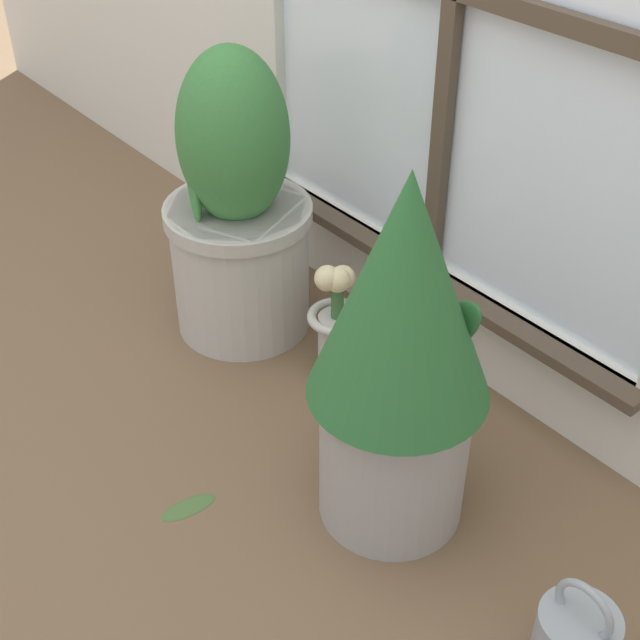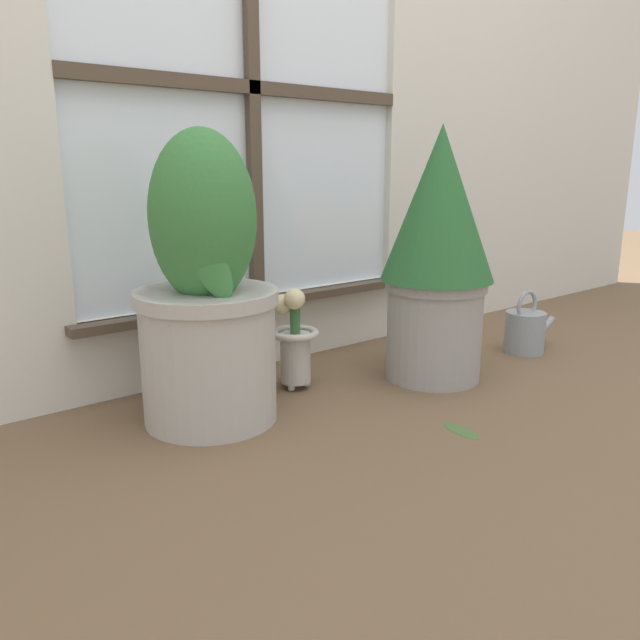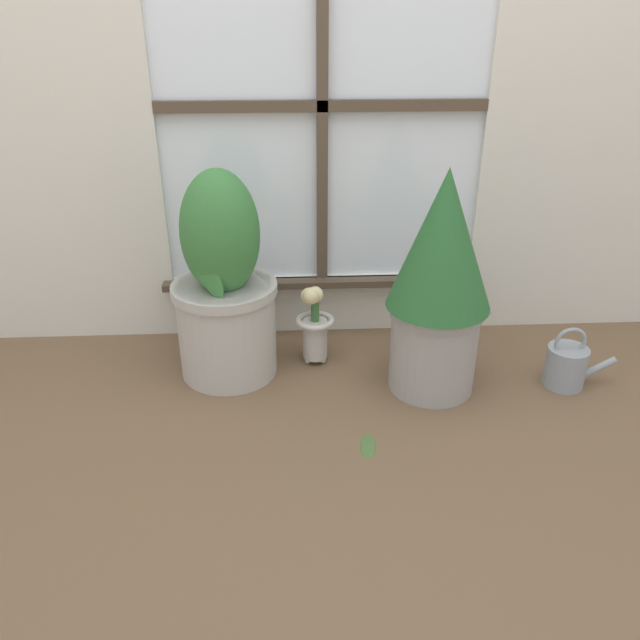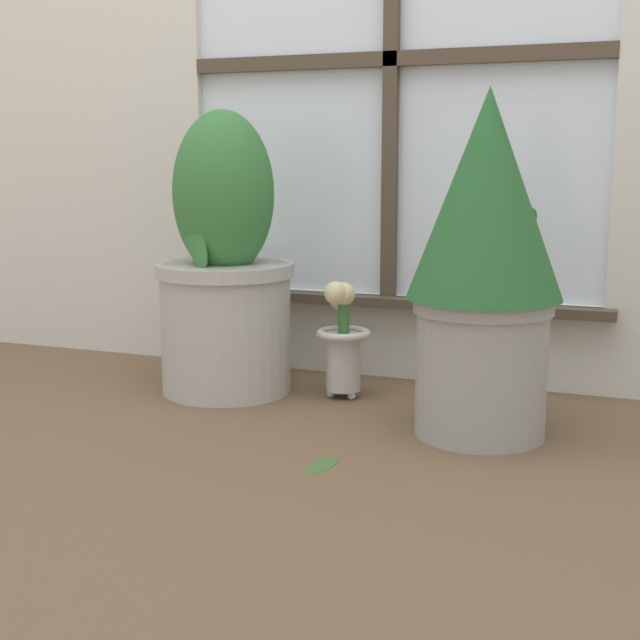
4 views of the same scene
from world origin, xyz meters
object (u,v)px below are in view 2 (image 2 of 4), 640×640
potted_plant_left (206,299)px  watering_can (525,331)px  potted_plant_right (438,249)px  flower_vase (294,337)px

potted_plant_left → watering_can: potted_plant_left is taller
potted_plant_left → potted_plant_right: (0.64, -0.13, 0.08)m
potted_plant_left → flower_vase: 0.32m
potted_plant_right → flower_vase: bearing=154.3°
potted_plant_left → potted_plant_right: size_ratio=0.96×
potted_plant_right → flower_vase: potted_plant_right is taller
potted_plant_right → watering_can: size_ratio=3.07×
flower_vase → watering_can: bearing=-13.7°
potted_plant_left → potted_plant_right: potted_plant_right is taller
potted_plant_right → flower_vase: size_ratio=2.50×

